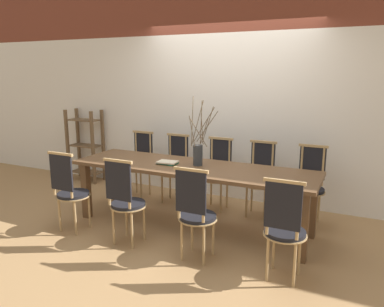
{
  "coord_description": "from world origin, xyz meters",
  "views": [
    {
      "loc": [
        1.83,
        -3.84,
        1.85
      ],
      "look_at": [
        0.0,
        0.0,
        0.91
      ],
      "focal_mm": 35.0,
      "sensor_mm": 36.0,
      "label": 1
    }
  ],
  "objects_px": {
    "dining_table": "(192,174)",
    "chair_near_center": "(196,211)",
    "chair_far_center": "(217,172)",
    "book_stack": "(167,163)",
    "shelving_rack": "(85,146)",
    "vase_centerpiece": "(198,153)"
  },
  "relations": [
    {
      "from": "chair_far_center",
      "to": "vase_centerpiece",
      "type": "height_order",
      "value": "vase_centerpiece"
    },
    {
      "from": "dining_table",
      "to": "book_stack",
      "type": "distance_m",
      "value": 0.33
    },
    {
      "from": "chair_near_center",
      "to": "shelving_rack",
      "type": "xyz_separation_m",
      "value": [
        -2.88,
        1.75,
        0.09
      ]
    },
    {
      "from": "dining_table",
      "to": "shelving_rack",
      "type": "distance_m",
      "value": 2.7
    },
    {
      "from": "dining_table",
      "to": "shelving_rack",
      "type": "relative_size",
      "value": 2.39
    },
    {
      "from": "vase_centerpiece",
      "to": "book_stack",
      "type": "xyz_separation_m",
      "value": [
        -0.36,
        -0.1,
        -0.14
      ]
    },
    {
      "from": "chair_near_center",
      "to": "shelving_rack",
      "type": "bearing_deg",
      "value": 148.8
    },
    {
      "from": "chair_far_center",
      "to": "chair_near_center",
      "type": "bearing_deg",
      "value": 103.53
    },
    {
      "from": "dining_table",
      "to": "vase_centerpiece",
      "type": "height_order",
      "value": "vase_centerpiece"
    },
    {
      "from": "dining_table",
      "to": "chair_near_center",
      "type": "relative_size",
      "value": 3.0
    },
    {
      "from": "chair_far_center",
      "to": "vase_centerpiece",
      "type": "bearing_deg",
      "value": 91.12
    },
    {
      "from": "chair_near_center",
      "to": "shelving_rack",
      "type": "height_order",
      "value": "shelving_rack"
    },
    {
      "from": "book_stack",
      "to": "shelving_rack",
      "type": "bearing_deg",
      "value": 154.33
    },
    {
      "from": "shelving_rack",
      "to": "chair_far_center",
      "type": "bearing_deg",
      "value": -6.47
    },
    {
      "from": "book_stack",
      "to": "shelving_rack",
      "type": "distance_m",
      "value": 2.43
    },
    {
      "from": "dining_table",
      "to": "chair_far_center",
      "type": "xyz_separation_m",
      "value": [
        0.04,
        0.73,
        -0.15
      ]
    },
    {
      "from": "chair_far_center",
      "to": "shelving_rack",
      "type": "relative_size",
      "value": 0.8
    },
    {
      "from": "chair_far_center",
      "to": "book_stack",
      "type": "height_order",
      "value": "chair_far_center"
    },
    {
      "from": "vase_centerpiece",
      "to": "book_stack",
      "type": "height_order",
      "value": "vase_centerpiece"
    },
    {
      "from": "dining_table",
      "to": "chair_near_center",
      "type": "xyz_separation_m",
      "value": [
        0.39,
        -0.73,
        -0.15
      ]
    },
    {
      "from": "dining_table",
      "to": "chair_far_center",
      "type": "relative_size",
      "value": 3.0
    },
    {
      "from": "book_stack",
      "to": "chair_near_center",
      "type": "bearing_deg",
      "value": -44.97
    }
  ]
}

